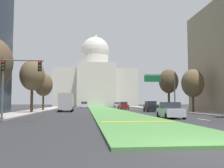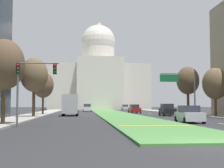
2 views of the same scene
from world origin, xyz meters
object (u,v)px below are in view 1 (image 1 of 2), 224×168
box_truck_delivery (66,102)px  overhead_guide_sign (163,84)px  street_tree_left_far (43,85)px  sedan_far_horizon (84,105)px  sedan_very_far (117,105)px  sedan_distant (123,106)px  street_tree_right_far (169,81)px  sedan_midblock (151,107)px  street_tree_right_mid (193,83)px  capitol_building (95,82)px  sedan_lead_stopped (170,111)px  traffic_light_near_left (14,76)px  street_tree_left_mid (32,75)px

box_truck_delivery → overhead_guide_sign: bearing=-13.7°
overhead_guide_sign → street_tree_left_far: street_tree_left_far is taller
sedan_far_horizon → sedan_very_far: 20.37m
street_tree_left_far → sedan_distant: (17.03, 9.25, -4.19)m
street_tree_right_far → sedan_midblock: bearing=-134.3°
street_tree_right_mid → box_truck_delivery: size_ratio=1.06×
sedan_midblock → sedan_far_horizon: sedan_midblock is taller
sedan_midblock → sedan_very_far: (-0.19, 46.74, -0.08)m
capitol_building → sedan_far_horizon: (-4.45, -34.83, -9.49)m
overhead_guide_sign → street_tree_right_far: (3.54, 7.67, 1.17)m
sedan_far_horizon → street_tree_left_far: bearing=-108.1°
overhead_guide_sign → sedan_lead_stopped: bearing=-105.5°
traffic_light_near_left → street_tree_right_far: size_ratio=0.63×
traffic_light_near_left → sedan_far_horizon: traffic_light_near_left is taller
sedan_lead_stopped → sedan_midblock: size_ratio=0.98×
sedan_midblock → sedan_lead_stopped: bearing=-98.7°
traffic_light_near_left → sedan_midblock: traffic_light_near_left is taller
capitol_building → street_tree_right_far: (12.47, -59.61, -4.53)m
overhead_guide_sign → sedan_far_horizon: overhead_guide_sign is taller
box_truck_delivery → sedan_distant: bearing=48.7°
street_tree_right_mid → sedan_far_horizon: street_tree_right_mid is taller
street_tree_right_far → sedan_very_far: size_ratio=1.84×
street_tree_right_mid → sedan_midblock: 8.66m
capitol_building → street_tree_left_mid: size_ratio=4.20×
capitol_building → traffic_light_near_left: (-9.83, -87.02, -6.54)m
sedan_lead_stopped → sedan_very_far: sedan_lead_stopped is taller
sedan_distant → sedan_midblock: bearing=-80.8°
sedan_lead_stopped → sedan_midblock: bearing=81.3°
street_tree_left_far → sedan_lead_stopped: street_tree_left_far is taller
street_tree_left_far → traffic_light_near_left: bearing=-85.3°
overhead_guide_sign → sedan_lead_stopped: size_ratio=1.55×
sedan_very_far → sedan_distant: bearing=-94.3°
sedan_far_horizon → street_tree_left_mid: bearing=-102.5°
sedan_very_far → street_tree_left_far: bearing=-115.6°
sedan_lead_stopped → sedan_very_far: bearing=87.7°
capitol_building → sedan_distant: 50.49m
sedan_far_horizon → sedan_very_far: bearing=55.2°
traffic_light_near_left → box_truck_delivery: bearing=84.2°
capitol_building → sedan_distant: capitol_building is taller
traffic_light_near_left → street_tree_right_far: 35.40m
capitol_building → sedan_far_horizon: capitol_building is taller
sedan_far_horizon → sedan_very_far: (11.62, 16.73, -0.08)m
sedan_midblock → sedan_far_horizon: bearing=111.5°
sedan_very_far → box_truck_delivery: bearing=-107.9°
sedan_lead_stopped → sedan_distant: sedan_distant is taller
street_tree_left_far → sedan_lead_stopped: 29.76m
street_tree_right_mid → sedan_lead_stopped: street_tree_right_mid is taller
street_tree_left_mid → sedan_midblock: bearing=13.2°
traffic_light_near_left → sedan_far_horizon: size_ratio=1.19×
street_tree_left_far → street_tree_right_far: (24.66, -1.01, 0.81)m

